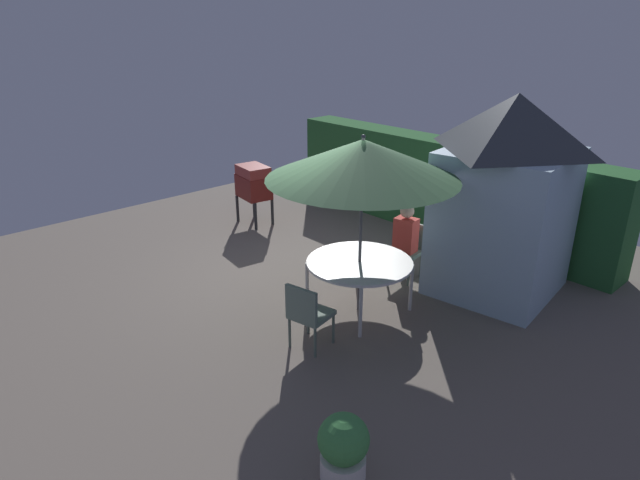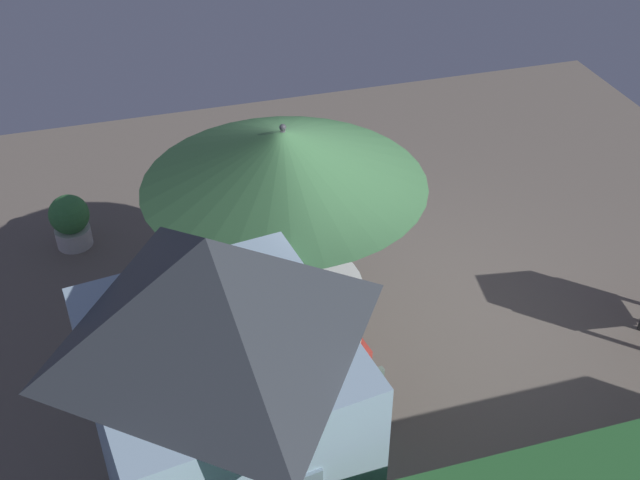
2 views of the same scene
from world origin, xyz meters
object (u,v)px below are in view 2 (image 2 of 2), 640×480
(garden_shed, at_px, (223,406))
(patio_umbrella, at_px, (284,157))
(chair_far_side, at_px, (239,240))
(potted_plant_by_shed, at_px, (70,221))
(patio_table, at_px, (288,289))
(person_in_red, at_px, (348,369))
(chair_near_shed, at_px, (351,397))

(garden_shed, xyz_separation_m, patio_umbrella, (-0.98, -2.05, 0.69))
(chair_far_side, bearing_deg, potted_plant_by_shed, -33.04)
(chair_far_side, bearing_deg, patio_table, 101.72)
(patio_table, bearing_deg, patio_umbrella, -13.83)
(patio_umbrella, bearing_deg, person_in_red, 99.25)
(chair_near_shed, distance_m, chair_far_side, 2.61)
(patio_table, height_order, chair_near_shed, chair_near_shed)
(patio_table, height_order, potted_plant_by_shed, patio_table)
(potted_plant_by_shed, relative_size, person_in_red, 0.54)
(garden_shed, xyz_separation_m, potted_plant_by_shed, (1.08, -4.43, -1.17))
(patio_table, bearing_deg, garden_shed, 64.54)
(potted_plant_by_shed, xyz_separation_m, person_in_red, (-2.27, 3.65, 0.44))
(patio_umbrella, relative_size, person_in_red, 2.04)
(patio_umbrella, relative_size, chair_far_side, 2.86)
(patio_table, distance_m, chair_near_shed, 1.39)
(patio_table, distance_m, person_in_red, 1.29)
(garden_shed, height_order, chair_near_shed, garden_shed)
(chair_near_shed, xyz_separation_m, person_in_red, (0.01, -0.08, 0.26))
(patio_table, height_order, person_in_red, person_in_red)
(patio_table, relative_size, potted_plant_by_shed, 2.21)
(patio_table, relative_size, person_in_red, 1.19)
(chair_far_side, xyz_separation_m, person_in_red, (-0.46, 2.48, 0.26))
(chair_near_shed, relative_size, potted_plant_by_shed, 1.33)
(patio_table, bearing_deg, chair_near_shed, 99.25)
(garden_shed, bearing_deg, chair_far_side, -102.58)
(patio_umbrella, height_order, person_in_red, patio_umbrella)
(patio_umbrella, xyz_separation_m, chair_near_shed, (-0.22, 1.36, -1.69))
(chair_near_shed, height_order, person_in_red, person_in_red)
(patio_umbrella, height_order, chair_near_shed, patio_umbrella)
(garden_shed, xyz_separation_m, person_in_red, (-1.18, -0.77, -0.74))
(chair_far_side, bearing_deg, chair_near_shed, 100.41)
(chair_near_shed, distance_m, person_in_red, 0.28)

